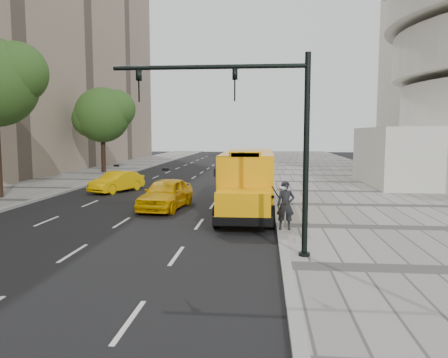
# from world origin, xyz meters

# --- Properties ---
(ground) EXTENTS (140.00, 140.00, 0.00)m
(ground) POSITION_xyz_m (0.00, 0.00, 0.00)
(ground) COLOR black
(ground) RESTS_ON ground
(sidewalk_museum) EXTENTS (12.00, 140.00, 0.15)m
(sidewalk_museum) POSITION_xyz_m (12.00, 0.00, 0.07)
(sidewalk_museum) COLOR gray
(sidewalk_museum) RESTS_ON ground
(curb_museum) EXTENTS (0.30, 140.00, 0.15)m
(curb_museum) POSITION_xyz_m (6.00, 0.00, 0.07)
(curb_museum) COLOR gray
(curb_museum) RESTS_ON ground
(curb_far) EXTENTS (0.30, 140.00, 0.15)m
(curb_far) POSITION_xyz_m (-8.00, 0.00, 0.07)
(curb_far) COLOR gray
(curb_far) RESTS_ON ground
(tree_c) EXTENTS (6.00, 5.33, 8.40)m
(tree_c) POSITION_xyz_m (-10.40, 18.04, 5.79)
(tree_c) COLOR black
(tree_c) RESTS_ON ground
(school_bus) EXTENTS (2.96, 11.56, 3.19)m
(school_bus) POSITION_xyz_m (4.50, -0.83, 1.76)
(school_bus) COLOR #FFA708
(school_bus) RESTS_ON ground
(taxi_near) EXTENTS (2.45, 4.96, 1.63)m
(taxi_near) POSITION_xyz_m (0.19, -1.38, 0.81)
(taxi_near) COLOR #E9AC02
(taxi_near) RESTS_ON ground
(taxi_far) EXTENTS (2.95, 4.47, 1.39)m
(taxi_far) POSITION_xyz_m (-4.64, 4.96, 0.70)
(taxi_far) COLOR #E9AC02
(taxi_far) RESTS_ON ground
(pedestrian) EXTENTS (0.72, 0.48, 1.94)m
(pedestrian) POSITION_xyz_m (6.18, -6.39, 1.12)
(pedestrian) COLOR black
(pedestrian) RESTS_ON sidewalk_museum
(traffic_signal) EXTENTS (6.18, 0.36, 6.40)m
(traffic_signal) POSITION_xyz_m (5.19, -10.12, 4.09)
(traffic_signal) COLOR black
(traffic_signal) RESTS_ON ground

